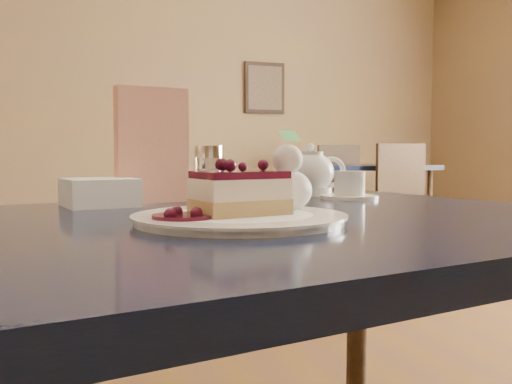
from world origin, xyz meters
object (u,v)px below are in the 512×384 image
object	(u,v)px
dessert_plate	(240,219)
tea_set	(317,176)
cheesecake_slice	(239,193)
bg_table_far_right	(366,242)
main_table	(223,273)

from	to	relation	value
dessert_plate	tea_set	world-z (taller)	tea_set
tea_set	cheesecake_slice	bearing A→B (deg)	-128.06
dessert_plate	cheesecake_slice	size ratio (longest dim) A/B	2.15
tea_set	dessert_plate	bearing A→B (deg)	-128.06
tea_set	bg_table_far_right	size ratio (longest dim) A/B	0.13
bg_table_far_right	main_table	bearing A→B (deg)	-121.01
cheesecake_slice	bg_table_far_right	xyz separation A→B (m)	(2.48, 3.75, -0.77)
dessert_plate	bg_table_far_right	world-z (taller)	dessert_plate
main_table	bg_table_far_right	distance (m)	4.51
main_table	cheesecake_slice	size ratio (longest dim) A/B	9.94
dessert_plate	cheesecake_slice	distance (m)	0.04
cheesecake_slice	tea_set	world-z (taller)	tea_set
tea_set	bg_table_far_right	bearing A→B (deg)	57.19
cheesecake_slice	bg_table_far_right	size ratio (longest dim) A/B	0.07
main_table	cheesecake_slice	bearing A→B (deg)	-90.00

